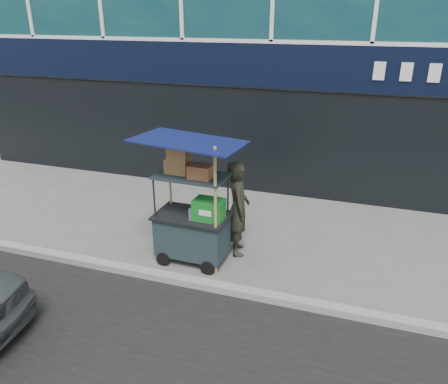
% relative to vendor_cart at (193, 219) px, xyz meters
% --- Properties ---
extents(ground, '(80.00, 80.00, 0.00)m').
position_rel_vendor_cart_xyz_m(ground, '(0.48, -0.53, -0.78)').
color(ground, '#5E5E59').
rests_on(ground, ground).
extents(curb, '(80.00, 0.18, 0.12)m').
position_rel_vendor_cart_xyz_m(curb, '(0.48, -0.73, -0.72)').
color(curb, gray).
rests_on(curb, ground).
extents(vendor_cart, '(1.67, 1.21, 2.21)m').
position_rel_vendor_cart_xyz_m(vendor_cart, '(0.00, 0.00, 0.00)').
color(vendor_cart, '#19282C').
rests_on(vendor_cart, ground).
extents(vendor_man, '(0.60, 0.73, 1.70)m').
position_rel_vendor_cart_xyz_m(vendor_man, '(0.63, 0.50, 0.07)').
color(vendor_man, black).
rests_on(vendor_man, ground).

